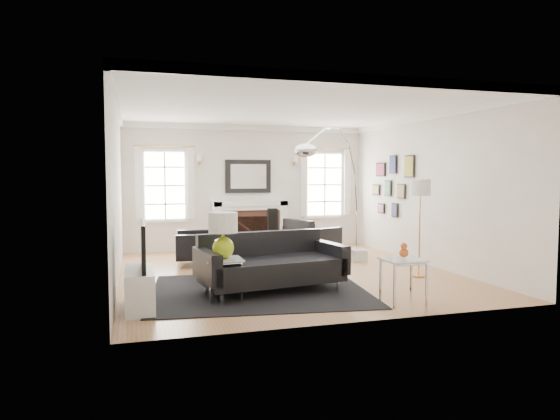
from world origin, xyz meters
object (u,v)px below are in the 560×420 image
object	(u,v)px
fireplace	(250,226)
coffee_table	(241,261)
arc_floor_lamp	(334,190)
gourd_lamp	(223,232)
sofa	(270,265)
armchair_right	(310,239)
armchair_left	(203,246)

from	to	relation	value
fireplace	coffee_table	xyz separation A→B (m)	(-0.94, -3.45, -0.18)
fireplace	arc_floor_lamp	bearing A→B (deg)	-70.49
gourd_lamp	arc_floor_lamp	size ratio (longest dim) A/B	0.24
fireplace	coffee_table	distance (m)	3.58
sofa	fireplace	bearing A→B (deg)	81.21
armchair_right	arc_floor_lamp	world-z (taller)	arc_floor_lamp
sofa	armchair_left	distance (m)	2.46
armchair_left	arc_floor_lamp	distance (m)	2.66
fireplace	armchair_left	size ratio (longest dim) A/B	1.62
gourd_lamp	sofa	bearing A→B (deg)	22.78
coffee_table	arc_floor_lamp	world-z (taller)	arc_floor_lamp
armchair_right	coffee_table	xyz separation A→B (m)	(-1.93, -2.24, 0.00)
sofa	arc_floor_lamp	world-z (taller)	arc_floor_lamp
sofa	armchair_right	bearing A→B (deg)	59.75
armchair_left	fireplace	bearing A→B (deg)	51.32
fireplace	armchair_right	bearing A→B (deg)	-50.64
armchair_left	arc_floor_lamp	xyz separation A→B (m)	(2.21, -1.04, 1.06)
sofa	gourd_lamp	size ratio (longest dim) A/B	3.51
armchair_left	gourd_lamp	size ratio (longest dim) A/B	1.66
armchair_right	arc_floor_lamp	size ratio (longest dim) A/B	0.45
armchair_right	armchair_left	bearing A→B (deg)	-170.37
coffee_table	sofa	bearing A→B (deg)	-57.70
sofa	arc_floor_lamp	distance (m)	2.29
sofa	armchair_left	xyz separation A→B (m)	(-0.66, 2.36, -0.01)
sofa	coffee_table	size ratio (longest dim) A/B	2.51
armchair_right	fireplace	bearing A→B (deg)	129.36
sofa	armchair_right	world-z (taller)	sofa
sofa	coffee_table	distance (m)	0.60
armchair_right	arc_floor_lamp	bearing A→B (deg)	-92.28
fireplace	armchair_left	bearing A→B (deg)	-128.68
fireplace	armchair_right	size ratio (longest dim) A/B	1.43
sofa	arc_floor_lamp	size ratio (longest dim) A/B	0.84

